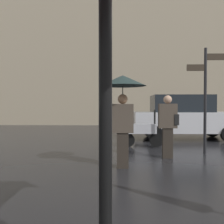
% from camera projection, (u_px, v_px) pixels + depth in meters
% --- Properties ---
extents(pedestrian_with_umbrella, '(1.02, 1.02, 2.03)m').
position_uv_depth(pedestrian_with_umbrella, '(123.00, 94.00, 5.34)').
color(pedestrian_with_umbrella, '#2A241E').
rests_on(pedestrian_with_umbrella, ground).
extents(pedestrian_with_bag, '(0.50, 0.24, 1.64)m').
position_uv_depth(pedestrian_with_bag, '(168.00, 123.00, 6.38)').
color(pedestrian_with_bag, '#2A241E').
rests_on(pedestrian_with_bag, ground).
extents(parked_scooter, '(1.40, 0.32, 1.23)m').
position_uv_depth(parked_scooter, '(141.00, 130.00, 8.14)').
color(parked_scooter, black).
rests_on(parked_scooter, ground).
extents(parked_car_left, '(4.27, 1.83, 1.81)m').
position_uv_depth(parked_car_left, '(184.00, 117.00, 10.10)').
color(parked_car_left, silver).
rests_on(parked_car_left, ground).
extents(street_signpost, '(1.08, 0.08, 2.99)m').
position_uv_depth(street_signpost, '(205.00, 90.00, 6.89)').
color(street_signpost, black).
rests_on(street_signpost, ground).
extents(building_block, '(19.96, 3.15, 12.05)m').
position_uv_depth(building_block, '(122.00, 46.00, 18.85)').
color(building_block, gray).
rests_on(building_block, ground).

